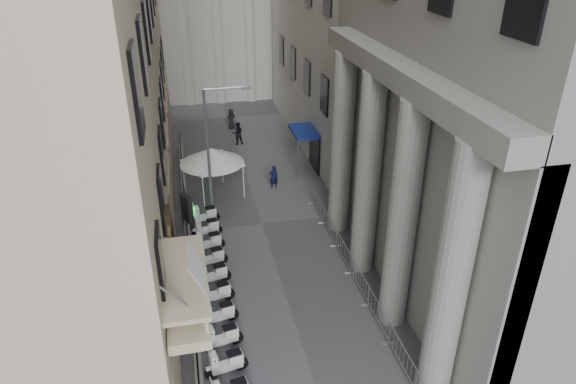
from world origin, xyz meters
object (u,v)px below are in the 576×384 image
(street_lamp, at_px, (213,145))
(info_kiosk, at_px, (187,211))
(security_tent, at_px, (223,158))
(pedestrian_b, at_px, (238,133))
(pedestrian_a, at_px, (274,177))

(street_lamp, xyz_separation_m, info_kiosk, (-1.75, -0.50, -3.69))
(security_tent, height_order, info_kiosk, security_tent)
(street_lamp, relative_size, pedestrian_b, 4.36)
(info_kiosk, height_order, pedestrian_b, info_kiosk)
(street_lamp, bearing_deg, pedestrian_b, 76.02)
(street_lamp, distance_m, pedestrian_b, 12.45)
(pedestrian_a, bearing_deg, info_kiosk, 28.79)
(security_tent, bearing_deg, pedestrian_a, 11.22)
(security_tent, relative_size, pedestrian_a, 2.53)
(info_kiosk, relative_size, pedestrian_a, 1.28)
(info_kiosk, distance_m, pedestrian_b, 12.83)
(security_tent, distance_m, pedestrian_a, 3.87)
(pedestrian_a, distance_m, pedestrian_b, 8.30)
(security_tent, xyz_separation_m, pedestrian_b, (1.95, 8.84, -1.82))
(street_lamp, bearing_deg, security_tent, 74.40)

